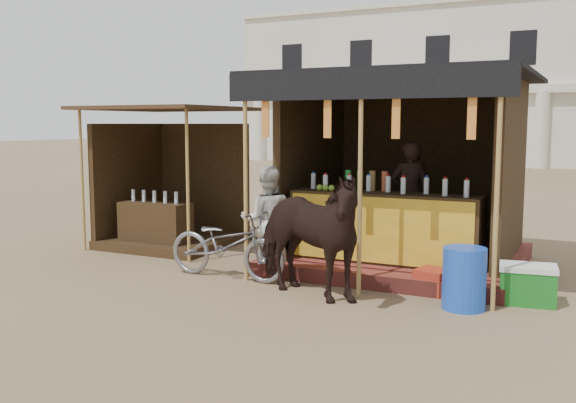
# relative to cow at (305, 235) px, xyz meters

# --- Properties ---
(ground) EXTENTS (120.00, 120.00, 0.00)m
(ground) POSITION_rel_cow_xyz_m (-0.46, -1.13, -0.77)
(ground) COLOR #846B4C
(ground) RESTS_ON ground
(main_stall) EXTENTS (3.60, 3.61, 2.78)m
(main_stall) POSITION_rel_cow_xyz_m (0.54, 2.23, 0.25)
(main_stall) COLOR brown
(main_stall) RESTS_ON ground
(secondary_stall) EXTENTS (2.40, 2.40, 2.38)m
(secondary_stall) POSITION_rel_cow_xyz_m (-3.63, 2.10, 0.08)
(secondary_stall) COLOR #3A2815
(secondary_stall) RESTS_ON ground
(cow) EXTENTS (1.99, 1.35, 1.54)m
(cow) POSITION_rel_cow_xyz_m (0.00, 0.00, 0.00)
(cow) COLOR black
(cow) RESTS_ON ground
(motorbike) EXTENTS (1.81, 0.67, 0.94)m
(motorbike) POSITION_rel_cow_xyz_m (-1.36, 0.41, -0.30)
(motorbike) COLOR gray
(motorbike) RESTS_ON ground
(bystander) EXTENTS (0.93, 0.87, 1.52)m
(bystander) POSITION_rel_cow_xyz_m (-0.98, 0.87, -0.01)
(bystander) COLOR silver
(bystander) RESTS_ON ground
(blue_barrel) EXTENTS (0.64, 0.64, 0.71)m
(blue_barrel) POSITION_rel_cow_xyz_m (1.83, 0.36, -0.42)
(blue_barrel) COLOR blue
(blue_barrel) RESTS_ON ground
(red_crate) EXTENTS (0.46, 0.47, 0.30)m
(red_crate) POSITION_rel_cow_xyz_m (1.35, 0.87, -0.62)
(red_crate) COLOR #A42B1B
(red_crate) RESTS_ON ground
(cooler) EXTENTS (0.69, 0.52, 0.46)m
(cooler) POSITION_rel_cow_xyz_m (2.46, 0.91, -0.54)
(cooler) COLOR #19721F
(cooler) RESTS_ON ground
(background_building) EXTENTS (26.00, 7.45, 8.18)m
(background_building) POSITION_rel_cow_xyz_m (-2.46, 28.81, 3.21)
(background_building) COLOR silver
(background_building) RESTS_ON ground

